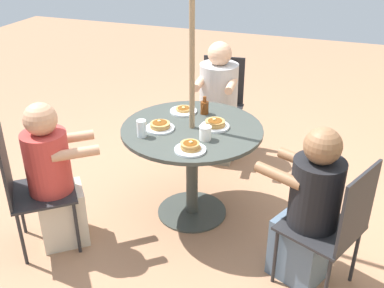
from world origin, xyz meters
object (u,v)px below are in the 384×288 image
patio_table (192,146)px  coffee_cup (205,133)px  patio_chair_east (27,184)px  diner_east (54,180)px  drinking_glass_a (142,128)px  diner_south (309,212)px  pancake_plate_a (215,125)px  pancake_plate_b (190,148)px  patio_chair_north (221,99)px  diner_north (218,107)px  syrup_bottle (204,107)px  pancake_plate_d (184,110)px  patio_chair_south (335,223)px  pancake_plate_c (160,126)px

patio_table → coffee_cup: size_ratio=10.60×
patio_chair_east → coffee_cup: patio_chair_east is taller
diner_east → drinking_glass_a: 0.70m
patio_table → diner_south: 1.01m
pancake_plate_a → pancake_plate_b: 0.40m
patio_chair_east → drinking_glass_a: size_ratio=7.48×
patio_chair_north → pancake_plate_b: (1.52, 0.23, 0.26)m
diner_south → diner_north: bearing=60.1°
syrup_bottle → coffee_cup: syrup_bottle is taller
patio_table → diner_north: bearing=-174.4°
pancake_plate_a → pancake_plate_d: (-0.19, -0.32, -0.01)m
patio_chair_east → pancake_plate_d: bearing=103.3°
diner_north → diner_east: size_ratio=1.04×
patio_table → diner_north: 1.01m
patio_chair_south → syrup_bottle: 1.35m
patio_chair_south → pancake_plate_d: 1.46m
pancake_plate_d → drinking_glass_a: 0.52m
pancake_plate_a → pancake_plate_b: bearing=-6.9°
pancake_plate_d → diner_north: bearing=175.5°
patio_chair_north → diner_south: bearing=117.3°
patio_chair_south → pancake_plate_d: bearing=83.7°
patio_table → pancake_plate_d: 0.34m
patio_chair_east → pancake_plate_c: bearing=92.9°
patio_table → diner_north: diner_north is taller
patio_chair_south → pancake_plate_b: bearing=105.8°
diner_north → coffee_cup: diner_north is taller
diner_south → coffee_cup: diner_south is taller
diner_east → diner_south: diner_south is taller
diner_south → drinking_glass_a: diner_south is taller
patio_chair_south → coffee_cup: patio_chair_south is taller
patio_table → syrup_bottle: (-0.27, 0.01, 0.21)m
pancake_plate_d → patio_chair_north: bearing=177.4°
diner_east → patio_chair_south: (-0.15, 1.86, 0.00)m
patio_table → patio_chair_south: 1.19m
patio_chair_east → diner_south: size_ratio=0.84×
diner_east → syrup_bottle: bearing=99.8°
pancake_plate_b → pancake_plate_d: 0.65m
syrup_bottle → drinking_glass_a: 0.60m
patio_chair_east → pancake_plate_a: patio_chair_east is taller
diner_north → pancake_plate_b: diner_north is taller
pancake_plate_b → pancake_plate_c: pancake_plate_b is taller
pancake_plate_b → patio_chair_south: bearing=81.3°
patio_chair_south → drinking_glass_a: (-0.24, -1.36, 0.30)m
patio_chair_north → pancake_plate_a: 1.19m
syrup_bottle → drinking_glass_a: size_ratio=1.15×
syrup_bottle → diner_north: bearing=-171.8°
diner_north → syrup_bottle: bearing=92.6°
patio_chair_south → drinking_glass_a: 1.42m
patio_chair_north → diner_south: (1.60, 1.04, -0.01)m
patio_chair_north → pancake_plate_b: bearing=92.8°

